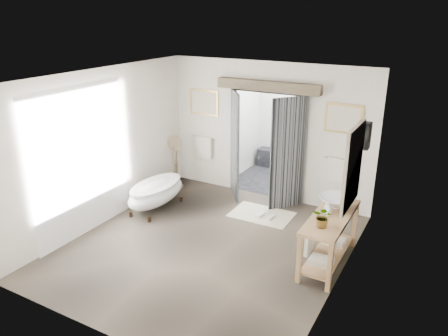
{
  "coord_description": "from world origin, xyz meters",
  "views": [
    {
      "loc": [
        3.49,
        -5.67,
        3.88
      ],
      "look_at": [
        0.0,
        0.6,
        1.25
      ],
      "focal_mm": 35.0,
      "sensor_mm": 36.0,
      "label": 1
    }
  ],
  "objects_px": {
    "vanity": "(328,235)",
    "rug": "(262,214)",
    "clawfoot_tub": "(156,192)",
    "basin": "(337,202)"
  },
  "relations": [
    {
      "from": "vanity",
      "to": "rug",
      "type": "height_order",
      "value": "vanity"
    },
    {
      "from": "clawfoot_tub",
      "to": "basin",
      "type": "xyz_separation_m",
      "value": [
        3.64,
        0.03,
        0.58
      ]
    },
    {
      "from": "clawfoot_tub",
      "to": "vanity",
      "type": "distance_m",
      "value": 3.64
    },
    {
      "from": "clawfoot_tub",
      "to": "vanity",
      "type": "relative_size",
      "value": 0.97
    },
    {
      "from": "vanity",
      "to": "clawfoot_tub",
      "type": "bearing_deg",
      "value": 175.2
    },
    {
      "from": "rug",
      "to": "basin",
      "type": "distance_m",
      "value": 2.04
    },
    {
      "from": "clawfoot_tub",
      "to": "basin",
      "type": "distance_m",
      "value": 3.69
    },
    {
      "from": "vanity",
      "to": "rug",
      "type": "xyz_separation_m",
      "value": [
        -1.63,
        1.09,
        -0.5
      ]
    },
    {
      "from": "vanity",
      "to": "basin",
      "type": "height_order",
      "value": "basin"
    },
    {
      "from": "rug",
      "to": "basin",
      "type": "relative_size",
      "value": 2.14
    }
  ]
}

